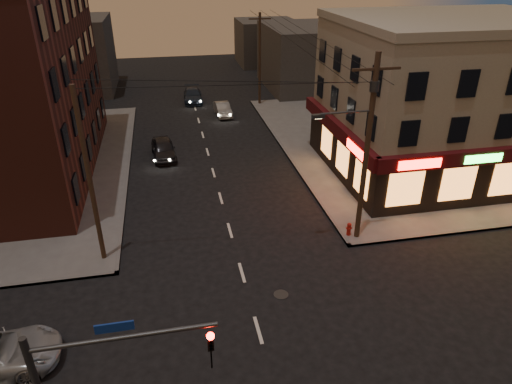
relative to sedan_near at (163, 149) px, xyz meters
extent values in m
plane|color=black|center=(3.44, -19.60, -0.72)|extent=(120.00, 120.00, 0.00)
cube|color=#514F4C|center=(21.44, -0.60, -0.65)|extent=(24.00, 28.00, 0.15)
cube|color=gray|center=(19.44, -6.10, 4.43)|extent=(15.00, 12.00, 10.00)
cube|color=gray|center=(19.44, -6.10, 9.68)|extent=(15.20, 12.20, 0.50)
cube|color=black|center=(19.44, -12.05, 1.13)|extent=(15.12, 0.25, 3.40)
cube|color=black|center=(11.99, -6.10, 1.13)|extent=(0.25, 12.12, 3.40)
cube|color=#3C090C|center=(19.44, -12.35, 2.93)|extent=(15.60, 0.50, 0.90)
cube|color=#3C090C|center=(11.69, -6.10, 2.93)|extent=(0.50, 12.60, 0.90)
cube|color=#FF140C|center=(14.14, -12.62, 2.93)|extent=(2.60, 0.06, 0.55)
cube|color=#26FF3F|center=(18.14, -12.62, 2.93)|extent=(2.40, 0.06, 0.50)
cube|color=#FF140C|center=(11.42, -9.90, 2.93)|extent=(0.06, 2.60, 0.55)
cube|color=orange|center=(18.84, -12.20, 1.23)|extent=(12.40, 0.08, 2.20)
cube|color=orange|center=(11.84, -7.10, 1.23)|extent=(0.08, 8.40, 2.20)
cube|color=#3F3D3A|center=(17.44, 18.40, 2.78)|extent=(10.00, 12.00, 7.00)
cube|color=#3F3D3A|center=(-9.56, 22.40, 3.28)|extent=(9.00, 10.00, 8.00)
cube|color=#3F3D3A|center=(15.44, 32.40, 2.28)|extent=(8.00, 8.00, 6.00)
cylinder|color=#382619|center=(10.24, -13.80, 4.43)|extent=(0.28, 0.28, 10.00)
cube|color=#382619|center=(10.24, -13.80, 8.63)|extent=(2.40, 0.12, 0.12)
cylinder|color=#333538|center=(10.24, -13.80, 7.83)|extent=(0.44, 0.44, 0.50)
cylinder|color=#333538|center=(8.94, -13.80, 6.63)|extent=(2.60, 0.10, 0.10)
cube|color=#333538|center=(7.54, -13.80, 6.53)|extent=(0.60, 0.25, 0.18)
cube|color=#FFD88C|center=(7.54, -13.80, 6.43)|extent=(0.35, 0.15, 0.04)
cylinder|color=#382619|center=(10.24, 12.40, 3.93)|extent=(0.26, 0.26, 9.00)
cylinder|color=#382619|center=(-3.36, -13.10, 3.93)|extent=(0.24, 0.24, 9.00)
cylinder|color=#333538|center=(-0.96, -25.20, 5.28)|extent=(4.40, 0.12, 0.12)
imported|color=black|center=(1.04, -25.20, 4.78)|extent=(0.16, 0.20, 1.00)
sphere|color=#FF0C05|center=(1.04, -25.32, 5.03)|extent=(0.20, 0.20, 0.20)
cube|color=navy|center=(-1.16, -25.20, 5.63)|extent=(0.90, 0.05, 0.25)
imported|color=black|center=(0.00, 0.00, 0.00)|extent=(2.05, 4.38, 1.45)
imported|color=slate|center=(5.93, 9.52, -0.10)|extent=(1.51, 3.86, 1.25)
imported|color=#192433|center=(3.43, 14.91, -0.04)|extent=(2.07, 4.75, 1.36)
cylinder|color=maroon|center=(9.84, -13.60, -0.27)|extent=(0.26, 0.26, 0.61)
sphere|color=maroon|center=(9.84, -13.60, 0.07)|extent=(0.25, 0.25, 0.25)
cylinder|color=maroon|center=(9.84, -13.60, -0.14)|extent=(0.34, 0.17, 0.12)
cylinder|color=maroon|center=(9.84, -13.60, -0.14)|extent=(0.17, 0.34, 0.12)
camera|label=1|loc=(0.48, -33.64, 13.31)|focal=32.00mm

